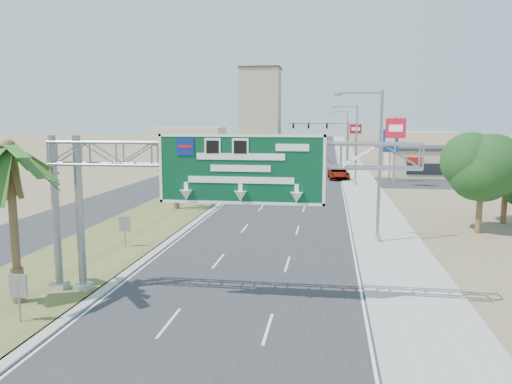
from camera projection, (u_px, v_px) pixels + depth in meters
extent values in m
cube|color=#28282B|center=(312.00, 155.00, 120.59)|extent=(12.00, 300.00, 0.02)
cube|color=#9E9B93|center=(348.00, 155.00, 119.35)|extent=(4.00, 300.00, 0.10)
cube|color=#475726|center=(271.00, 154.00, 122.03)|extent=(7.00, 300.00, 0.12)
cube|color=#28282B|center=(243.00, 154.00, 123.05)|extent=(8.00, 300.00, 0.02)
cylinder|color=gray|center=(80.00, 215.00, 23.17)|extent=(0.36, 0.36, 7.40)
cylinder|color=gray|center=(56.00, 215.00, 23.35)|extent=(0.36, 0.36, 7.40)
cube|color=#9E9B93|center=(84.00, 288.00, 23.66)|extent=(0.70, 0.70, 0.40)
cube|color=#9E9B93|center=(60.00, 286.00, 23.84)|extent=(0.70, 0.70, 0.40)
cube|color=#064022|center=(241.00, 169.00, 21.26)|extent=(7.20, 0.12, 3.00)
cube|color=navy|center=(185.00, 147.00, 21.40)|extent=(0.75, 0.03, 0.75)
cone|color=white|center=(240.00, 196.00, 21.35)|extent=(0.56, 0.56, 0.45)
cylinder|color=brown|center=(14.00, 227.00, 21.53)|extent=(0.36, 0.36, 7.00)
cylinder|color=brown|center=(18.00, 286.00, 21.91)|extent=(0.54, 0.54, 1.68)
cylinder|color=brown|center=(176.00, 183.00, 45.22)|extent=(0.36, 0.36, 5.00)
cylinder|color=brown|center=(177.00, 203.00, 45.49)|extent=(0.54, 0.54, 1.20)
cylinder|color=brown|center=(216.00, 164.00, 60.83)|extent=(0.36, 0.36, 5.80)
cylinder|color=brown|center=(216.00, 182.00, 61.14)|extent=(0.54, 0.54, 1.39)
cylinder|color=brown|center=(242.00, 158.00, 78.55)|extent=(0.36, 0.36, 4.50)
cylinder|color=brown|center=(242.00, 169.00, 78.80)|extent=(0.54, 0.54, 1.08)
cylinder|color=brown|center=(259.00, 149.00, 97.11)|extent=(0.36, 0.36, 5.20)
cylinder|color=brown|center=(259.00, 160.00, 97.39)|extent=(0.54, 0.54, 1.25)
cylinder|color=brown|center=(273.00, 145.00, 121.63)|extent=(0.36, 0.36, 4.80)
cylinder|color=brown|center=(273.00, 152.00, 121.88)|extent=(0.54, 0.54, 1.15)
cylinder|color=gray|center=(380.00, 168.00, 32.61)|extent=(0.20, 0.20, 10.00)
cylinder|color=gray|center=(360.00, 93.00, 32.13)|extent=(2.80, 0.12, 0.12)
cube|color=slate|center=(338.00, 95.00, 32.35)|extent=(0.50, 0.22, 0.18)
cylinder|color=#9E9B93|center=(377.00, 239.00, 33.28)|extent=(0.44, 0.44, 0.50)
cylinder|color=gray|center=(356.00, 146.00, 61.99)|extent=(0.20, 0.20, 10.00)
cylinder|color=gray|center=(346.00, 106.00, 61.51)|extent=(2.80, 0.12, 0.12)
cube|color=slate|center=(334.00, 107.00, 61.73)|extent=(0.50, 0.22, 0.18)
cylinder|color=#9E9B93|center=(355.00, 184.00, 62.66)|extent=(0.44, 0.44, 0.50)
cylinder|color=gray|center=(347.00, 137.00, 97.25)|extent=(0.20, 0.20, 10.00)
cylinder|color=gray|center=(340.00, 112.00, 96.77)|extent=(2.80, 0.12, 0.12)
cube|color=slate|center=(333.00, 112.00, 96.99)|extent=(0.50, 0.22, 0.18)
cylinder|color=#9E9B93|center=(346.00, 161.00, 97.92)|extent=(0.44, 0.44, 0.50)
cylinder|color=gray|center=(348.00, 146.00, 81.76)|extent=(0.28, 0.28, 8.00)
cylinder|color=gray|center=(318.00, 123.00, 81.97)|extent=(10.00, 0.18, 0.18)
cube|color=black|center=(327.00, 126.00, 81.61)|extent=(0.32, 0.18, 0.95)
cube|color=black|center=(309.00, 126.00, 82.05)|extent=(0.32, 0.18, 0.95)
cube|color=black|center=(293.00, 126.00, 82.41)|extent=(0.32, 0.18, 0.95)
sphere|color=red|center=(327.00, 124.00, 81.45)|extent=(0.22, 0.22, 0.22)
imported|color=black|center=(349.00, 128.00, 81.34)|extent=(0.16, 0.16, 0.60)
cylinder|color=#9E9B93|center=(347.00, 169.00, 82.28)|extent=(0.56, 0.56, 0.60)
cube|color=#CAAF88|center=(450.00, 162.00, 74.02)|extent=(18.00, 10.00, 4.00)
cylinder|color=brown|center=(479.00, 206.00, 35.87)|extent=(0.44, 0.44, 3.90)
sphere|color=#163713|center=(482.00, 171.00, 35.50)|extent=(4.50, 4.50, 4.50)
cylinder|color=brown|center=(504.00, 203.00, 39.40)|extent=(0.44, 0.44, 3.30)
sphere|color=#163713|center=(506.00, 175.00, 39.09)|extent=(3.50, 3.50, 3.50)
cylinder|color=gray|center=(19.00, 303.00, 19.73)|extent=(0.08, 0.08, 1.80)
cube|color=slate|center=(18.00, 286.00, 19.64)|extent=(0.75, 0.06, 0.95)
cylinder|color=gray|center=(125.00, 235.00, 31.59)|extent=(0.08, 0.08, 1.80)
cube|color=slate|center=(125.00, 224.00, 31.49)|extent=(0.75, 0.06, 0.95)
cube|color=tan|center=(261.00, 103.00, 259.88)|extent=(20.00, 16.00, 35.00)
cube|color=#CAAF88|center=(189.00, 136.00, 175.66)|extent=(24.00, 14.00, 6.00)
cube|color=#CAAF88|center=(419.00, 140.00, 145.27)|extent=(20.00, 12.00, 5.00)
imported|color=black|center=(261.00, 190.00, 53.69)|extent=(1.81, 4.29, 1.45)
imported|color=maroon|center=(291.00, 170.00, 75.21)|extent=(2.14, 5.07, 1.63)
imported|color=gray|center=(338.00, 173.00, 69.54)|extent=(3.13, 6.10, 1.65)
imported|color=black|center=(296.00, 162.00, 91.90)|extent=(2.28, 4.58, 1.28)
cylinder|color=gray|center=(395.00, 152.00, 60.61)|extent=(0.20, 0.20, 8.60)
cube|color=red|center=(396.00, 128.00, 60.21)|extent=(2.31, 1.27, 2.40)
cube|color=white|center=(396.00, 128.00, 60.03)|extent=(1.54, 0.74, 0.84)
cylinder|color=gray|center=(390.00, 155.00, 65.90)|extent=(0.20, 0.20, 7.19)
cube|color=navy|center=(390.00, 141.00, 65.63)|extent=(2.02, 0.58, 3.00)
cube|color=white|center=(391.00, 141.00, 65.46)|extent=(1.39, 0.24, 1.05)
cylinder|color=gray|center=(355.00, 144.00, 94.28)|extent=(0.20, 0.20, 7.69)
cube|color=#A90E0D|center=(356.00, 129.00, 93.89)|extent=(2.21, 0.37, 1.80)
cube|color=white|center=(356.00, 129.00, 93.71)|extent=(1.54, 0.09, 0.63)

